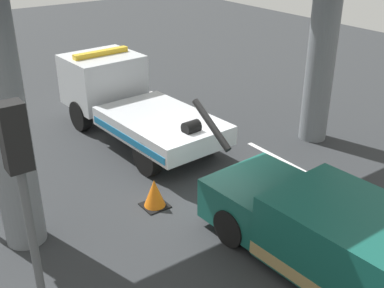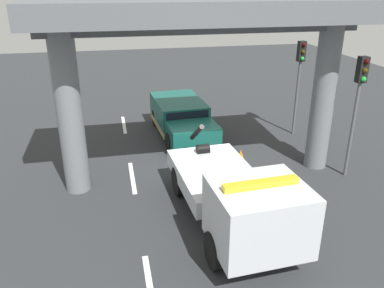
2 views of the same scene
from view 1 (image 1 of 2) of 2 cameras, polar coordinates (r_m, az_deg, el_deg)
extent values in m
cube|color=#2D3033|center=(12.61, 1.77, -5.20)|extent=(60.00, 40.00, 0.10)
cube|color=silver|center=(14.17, 10.39, -1.73)|extent=(2.60, 0.16, 0.01)
cube|color=silver|center=(18.43, -2.93, 5.21)|extent=(2.60, 0.16, 0.01)
cube|color=silver|center=(13.88, -3.68, 2.29)|extent=(3.98, 2.62, 0.55)
cube|color=silver|center=(16.36, -10.60, 7.60)|extent=(2.18, 2.42, 1.65)
cube|color=black|center=(16.78, -11.74, 9.25)|extent=(0.19, 2.21, 0.66)
cube|color=#196B9E|center=(13.32, -7.88, 0.66)|extent=(3.64, 0.24, 0.20)
cylinder|color=black|center=(12.01, 2.34, 2.31)|extent=(1.42, 0.26, 1.07)
cylinder|color=black|center=(12.71, -0.08, 2.02)|extent=(0.39, 0.47, 0.36)
cube|color=yellow|center=(16.11, -10.86, 10.66)|extent=(0.35, 1.93, 0.16)
cylinder|color=black|center=(16.08, -13.20, 3.34)|extent=(1.02, 0.38, 1.00)
cylinder|color=black|center=(17.00, -6.95, 5.06)|extent=(1.02, 0.38, 1.00)
cylinder|color=black|center=(12.96, -5.38, -1.63)|extent=(1.02, 0.38, 1.00)
cylinder|color=black|center=(14.09, 1.64, 0.80)|extent=(1.02, 0.38, 1.00)
cube|color=#145147|center=(9.49, 19.60, -11.52)|extent=(3.58, 2.40, 1.35)
cube|color=#145147|center=(10.83, 7.94, -6.40)|extent=(1.85, 2.21, 0.95)
cube|color=black|center=(10.11, 11.57, -5.91)|extent=(0.17, 1.94, 0.59)
cube|color=#9E8451|center=(9.78, 19.16, -13.85)|extent=(3.60, 2.42, 0.28)
cylinder|color=black|center=(10.32, 4.71, -9.91)|extent=(0.86, 0.33, 0.84)
cylinder|color=black|center=(11.53, 11.71, -6.25)|extent=(0.86, 0.33, 0.84)
cylinder|color=slate|center=(9.94, -21.40, 2.60)|extent=(0.85, 0.85, 5.63)
cylinder|color=slate|center=(14.85, 15.31, 10.70)|extent=(0.85, 0.85, 5.63)
cylinder|color=#515456|center=(7.37, -17.84, -14.93)|extent=(0.12, 0.12, 3.50)
cube|color=black|center=(6.23, -20.51, 0.79)|extent=(0.28, 0.32, 0.90)
sphere|color=#360605|center=(6.27, -21.34, 3.77)|extent=(0.18, 0.18, 0.18)
sphere|color=#3A2D06|center=(6.37, -20.92, 1.27)|extent=(0.18, 0.18, 0.18)
sphere|color=green|center=(6.50, -20.51, -1.14)|extent=(0.18, 0.18, 0.18)
cone|color=orange|center=(11.59, -4.53, -5.91)|extent=(0.55, 0.55, 0.72)
cube|color=black|center=(11.77, -4.47, -7.35)|extent=(0.61, 0.61, 0.03)
camera|label=2|loc=(24.07, -12.78, 26.16)|focal=36.69mm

